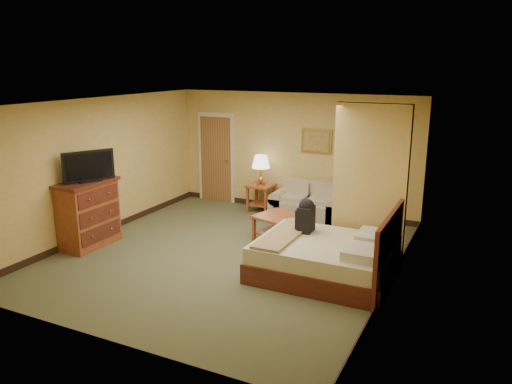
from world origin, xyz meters
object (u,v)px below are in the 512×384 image
Objects in this scene: coffee_table at (279,223)px; bed at (329,258)px; loveseat at (308,207)px; dresser at (89,213)px.

bed is (1.34, -1.16, -0.04)m from coffee_table.
bed reaches higher than loveseat.
coffee_table is at bearing 30.36° from dresser.
dresser is at bearing -149.64° from coffee_table.
coffee_table is 0.79× the size of dresser.
loveseat reaches higher than coffee_table.
dresser is (-2.95, -1.73, 0.26)m from coffee_table.
loveseat is at bearing 116.08° from bed.
bed is (4.29, 0.57, -0.30)m from dresser.
bed is at bearing -63.92° from loveseat.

